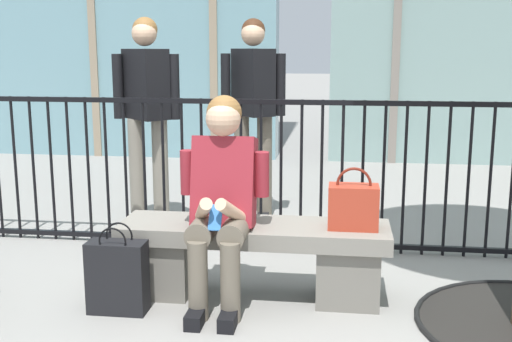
% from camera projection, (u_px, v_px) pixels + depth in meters
% --- Properties ---
extents(ground_plane, '(60.00, 60.00, 0.00)m').
position_uv_depth(ground_plane, '(254.00, 295.00, 3.85)').
color(ground_plane, gray).
extents(stone_bench, '(1.60, 0.44, 0.45)m').
position_uv_depth(stone_bench, '(254.00, 253.00, 3.80)').
color(stone_bench, gray).
rests_on(stone_bench, ground).
extents(seated_person_with_phone, '(0.52, 0.66, 1.21)m').
position_uv_depth(seated_person_with_phone, '(222.00, 195.00, 3.62)').
color(seated_person_with_phone, '#6B6051').
rests_on(seated_person_with_phone, ground).
extents(handbag_on_bench, '(0.29, 0.18, 0.36)m').
position_uv_depth(handbag_on_bench, '(353.00, 206.00, 3.66)').
color(handbag_on_bench, '#B23823').
rests_on(handbag_on_bench, stone_bench).
extents(shopping_bag, '(0.33, 0.15, 0.51)m').
position_uv_depth(shopping_bag, '(118.00, 276.00, 3.58)').
color(shopping_bag, black).
rests_on(shopping_bag, ground).
extents(bystander_at_railing, '(0.55, 0.43, 1.71)m').
position_uv_depth(bystander_at_railing, '(253.00, 103.00, 5.42)').
color(bystander_at_railing, '#6B6051').
rests_on(bystander_at_railing, ground).
extents(bystander_further_back, '(0.55, 0.42, 1.71)m').
position_uv_depth(bystander_further_back, '(147.00, 106.00, 5.16)').
color(bystander_further_back, gray).
rests_on(bystander_further_back, ground).
extents(plaza_railing, '(9.87, 0.04, 1.11)m').
position_uv_depth(plaza_railing, '(271.00, 174.00, 4.64)').
color(plaza_railing, black).
rests_on(plaza_railing, ground).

